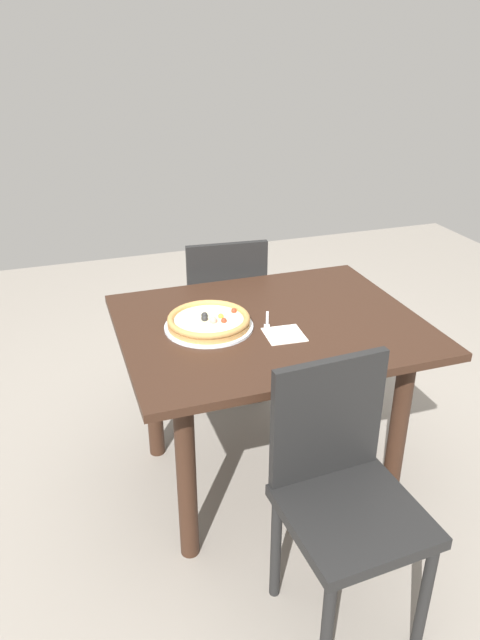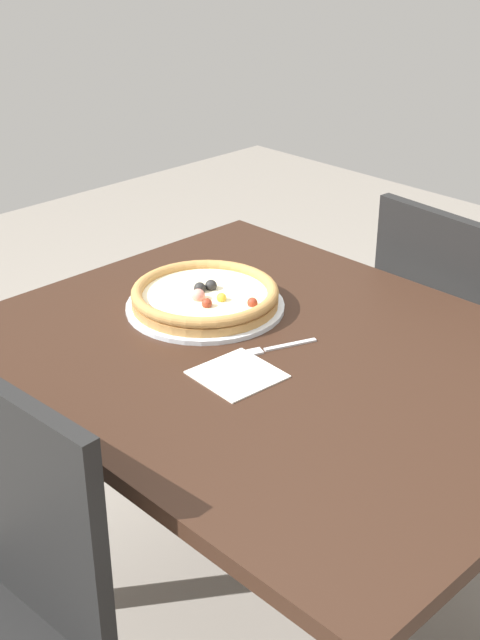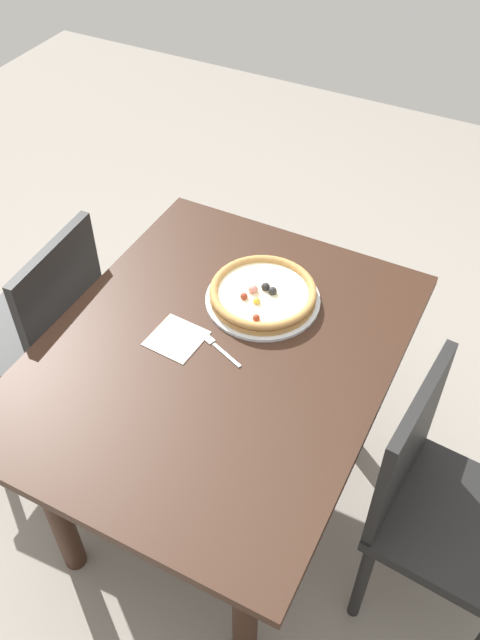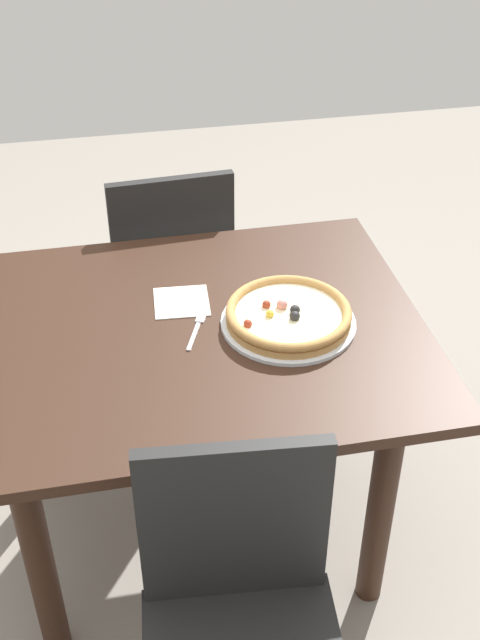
% 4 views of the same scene
% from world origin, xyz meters
% --- Properties ---
extents(ground_plane, '(6.00, 6.00, 0.00)m').
position_xyz_m(ground_plane, '(0.00, 0.00, 0.00)').
color(ground_plane, gray).
extents(dining_table, '(1.15, 0.91, 0.75)m').
position_xyz_m(dining_table, '(0.00, 0.00, 0.62)').
color(dining_table, '#331E14').
rests_on(dining_table, ground).
extents(chair_near, '(0.43, 0.43, 0.89)m').
position_xyz_m(chair_near, '(-0.01, -0.67, 0.49)').
color(chair_near, black).
rests_on(chair_near, ground).
extents(chair_far, '(0.42, 0.42, 0.89)m').
position_xyz_m(chair_far, '(0.02, 0.67, 0.49)').
color(chair_far, black).
rests_on(chair_far, ground).
extents(plate, '(0.34, 0.34, 0.01)m').
position_xyz_m(plate, '(0.24, -0.03, 0.76)').
color(plate, silver).
rests_on(plate, dining_table).
extents(pizza, '(0.31, 0.31, 0.05)m').
position_xyz_m(pizza, '(0.24, -0.03, 0.78)').
color(pizza, '#B78447').
rests_on(pizza, plate).
extents(fork, '(0.08, 0.16, 0.00)m').
position_xyz_m(fork, '(0.02, 0.01, 0.75)').
color(fork, silver).
rests_on(fork, dining_table).
extents(napkin, '(0.15, 0.15, 0.00)m').
position_xyz_m(napkin, '(-0.01, 0.12, 0.75)').
color(napkin, white).
rests_on(napkin, dining_table).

